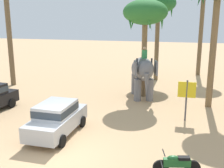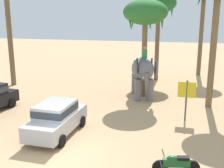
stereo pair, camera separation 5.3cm
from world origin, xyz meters
name	(u,v)px [view 2 (the right image)]	position (x,y,z in m)	size (l,w,h in m)	color
ground_plane	(61,154)	(0.00, 0.00, 0.00)	(120.00, 120.00, 0.00)	tan
car_sedan_foreground	(57,117)	(-1.10, 1.89, 0.93)	(1.89, 4.11, 1.70)	#B7BABF
elephant_with_mahout	(143,72)	(2.00, 9.60, 1.99)	(2.53, 4.02, 3.88)	slate
motorcycle_fourth_in_row	(176,164)	(4.93, -0.31, 0.46)	(1.77, 0.67, 0.94)	black
palm_tree_behind_elephant	(145,15)	(1.98, 10.10, 6.05)	(3.20, 3.20, 7.13)	brown
palm_tree_leaning_seaward	(159,6)	(2.24, 16.08, 6.90)	(3.20, 3.20, 8.03)	brown
signboard_yellow	(187,93)	(5.16, 5.68, 1.69)	(1.00, 0.10, 2.40)	#4C4C51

